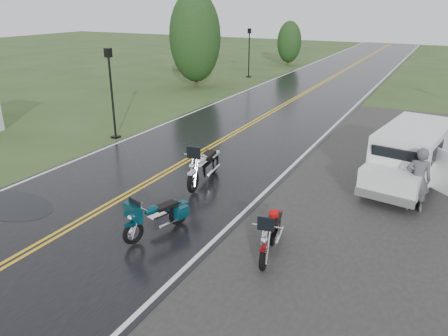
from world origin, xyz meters
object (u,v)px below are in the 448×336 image
(motorcycle_teal, at_px, (133,225))
(lamp_post_far_left, at_px, (249,53))
(motorcycle_red, at_px, (264,248))
(person_at_van, at_px, (418,180))
(motorcycle_silver, at_px, (193,173))
(lamp_post_near_left, at_px, (112,94))
(van_white, at_px, (370,166))

(motorcycle_teal, relative_size, lamp_post_far_left, 0.53)
(motorcycle_red, relative_size, person_at_van, 1.10)
(motorcycle_silver, bearing_deg, motorcycle_red, -46.70)
(motorcycle_silver, xyz_separation_m, person_at_van, (6.33, 1.96, 0.23))
(person_at_van, relative_size, lamp_post_near_left, 0.48)
(person_at_van, bearing_deg, motorcycle_silver, 14.19)
(motorcycle_red, height_order, lamp_post_far_left, lamp_post_far_left)
(motorcycle_red, bearing_deg, motorcycle_teal, 177.27)
(motorcycle_teal, height_order, lamp_post_far_left, lamp_post_far_left)
(motorcycle_teal, bearing_deg, motorcycle_silver, 111.82)
(lamp_post_near_left, relative_size, lamp_post_far_left, 1.04)
(motorcycle_teal, xyz_separation_m, van_white, (4.60, 5.87, 0.38))
(van_white, xyz_separation_m, lamp_post_near_left, (-11.17, 1.15, 1.00))
(motorcycle_teal, xyz_separation_m, person_at_van, (6.02, 5.33, 0.36))
(motorcycle_silver, height_order, person_at_van, person_at_van)
(motorcycle_silver, distance_m, van_white, 5.51)
(lamp_post_far_left, bearing_deg, motorcycle_teal, -71.91)
(motorcycle_silver, bearing_deg, van_white, 19.16)
(motorcycle_teal, bearing_deg, van_white, 68.59)
(motorcycle_red, height_order, lamp_post_near_left, lamp_post_near_left)
(van_white, bearing_deg, motorcycle_silver, -144.36)
(motorcycle_silver, bearing_deg, person_at_van, 9.40)
(person_at_van, xyz_separation_m, lamp_post_near_left, (-12.59, 1.68, 1.02))
(lamp_post_near_left, height_order, lamp_post_far_left, lamp_post_near_left)
(motorcycle_teal, bearing_deg, person_at_van, 58.20)
(motorcycle_red, xyz_separation_m, person_at_van, (2.71, 4.88, 0.33))
(motorcycle_red, height_order, motorcycle_silver, motorcycle_silver)
(motorcycle_teal, distance_m, person_at_van, 8.05)
(motorcycle_teal, distance_m, motorcycle_silver, 3.39)
(lamp_post_near_left, bearing_deg, motorcycle_red, -33.58)
(van_white, bearing_deg, person_at_van, -11.93)
(motorcycle_silver, distance_m, lamp_post_near_left, 7.36)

